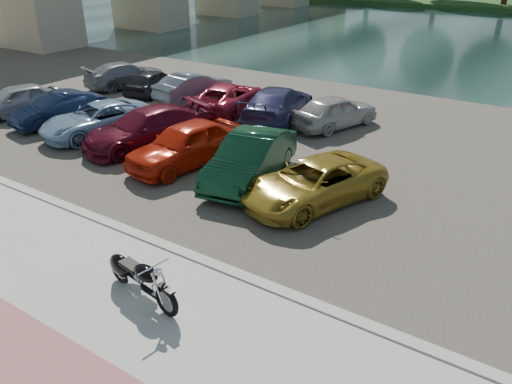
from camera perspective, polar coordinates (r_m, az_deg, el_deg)
ground at (r=11.43m, az=-15.02°, el=-11.69°), size 200.00×200.00×0.00m
promenade at (r=10.94m, az=-18.96°, el=-13.97°), size 60.00×6.00×0.10m
pink_path at (r=10.36m, az=-25.66°, el=-17.68°), size 60.00×2.00×0.01m
kerb at (r=12.51m, az=-8.35°, el=-6.96°), size 60.00×0.30×0.14m
parking_lot at (r=19.39m, az=9.35°, el=5.21°), size 60.00×18.00×0.04m
river at (r=46.73m, az=25.03°, el=15.45°), size 120.00×40.00×0.00m
motorcycle at (r=11.07m, az=-13.55°, el=-9.27°), size 2.32×0.80×1.05m
car_0 at (r=24.96m, az=-25.71°, el=9.41°), size 2.57×4.27×1.36m
car_1 at (r=23.04m, az=-21.67°, el=8.83°), size 1.97×4.09×1.29m
car_2 at (r=21.04m, az=-17.53°, el=7.91°), size 3.25×5.00×1.28m
car_3 at (r=19.28m, az=-12.37°, el=7.14°), size 3.39×5.30×1.43m
car_4 at (r=17.31m, az=-8.05°, el=5.43°), size 2.45×4.63×1.50m
car_5 at (r=15.95m, az=-0.64°, el=3.86°), size 2.38×4.77×1.50m
car_6 at (r=14.66m, az=6.63°, el=1.10°), size 3.56×5.04×1.28m
car_7 at (r=28.45m, az=-14.66°, el=12.87°), size 2.91×4.79×1.30m
car_8 at (r=26.55m, az=-11.65°, el=12.23°), size 2.17×3.96×1.28m
car_9 at (r=25.15m, az=-7.13°, el=11.87°), size 2.16×4.28×1.35m
car_10 at (r=23.28m, az=-3.19°, el=10.78°), size 2.90×4.90×1.28m
car_11 at (r=21.78m, az=2.51°, el=10.00°), size 3.19×5.48×1.49m
car_12 at (r=21.26m, az=9.02°, el=9.12°), size 2.83×4.31×1.36m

